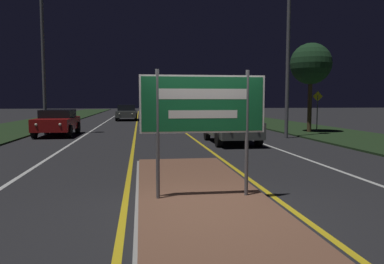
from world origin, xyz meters
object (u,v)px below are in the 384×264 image
car_receding_0 (231,126)px  warning_sign (317,107)px  streetlight_right_near (289,1)px  streetlight_left_near (42,15)px  car_receding_1 (239,116)px  car_approaching_1 (127,112)px  highway_sign (203,109)px  car_receding_3 (198,109)px  car_receding_2 (212,112)px  car_approaching_0 (57,122)px

car_receding_0 → warning_sign: bearing=34.8°
streetlight_right_near → car_receding_0: bearing=-151.4°
streetlight_left_near → car_receding_1: bearing=16.4°
car_receding_1 → car_approaching_1: 13.78m
highway_sign → car_receding_3: bearing=81.3°
car_receding_2 → car_approaching_1: size_ratio=0.98×
streetlight_left_near → warning_sign: 16.21m
car_approaching_1 → warning_sign: warning_sign is taller
car_receding_0 → car_receding_3: bearing=84.0°
streetlight_left_near → car_receding_3: streetlight_left_near is taller
streetlight_right_near → car_receding_1: size_ratio=2.21×
streetlight_right_near → car_approaching_1: bearing=115.3°
streetlight_left_near → car_receding_3: bearing=63.5°
car_receding_2 → car_approaching_1: 8.43m
car_receding_0 → warning_sign: (6.18, 4.30, 0.72)m
streetlight_left_near → car_receding_0: 12.06m
highway_sign → car_receding_0: 9.83m
car_receding_3 → car_receding_1: bearing=-91.2°
streetlight_left_near → car_receding_0: bearing=-29.8°
warning_sign → streetlight_left_near: bearing=176.4°
streetlight_right_near → car_receding_3: 28.84m
highway_sign → car_receding_0: bearing=73.0°
car_receding_2 → car_receding_3: size_ratio=1.02×
car_receding_0 → car_receding_3: 30.16m
streetlight_left_near → car_approaching_1: bearing=75.1°
car_receding_2 → car_approaching_1: bearing=-175.2°
car_receding_1 → car_receding_2: (0.40, 11.93, -0.04)m
car_receding_0 → warning_sign: size_ratio=1.87×
streetlight_left_near → car_approaching_0: (0.74, -0.49, -5.76)m
highway_sign → car_receding_2: highway_sign is taller
highway_sign → streetlight_right_near: bearing=61.1°
streetlight_right_near → car_approaching_0: (-11.78, 2.99, -6.05)m
car_receding_1 → streetlight_left_near: bearing=-163.6°
car_approaching_1 → car_receding_2: bearing=4.8°
streetlight_right_near → car_receding_0: streetlight_right_near is taller
car_receding_2 → car_approaching_0: (-11.57, -15.91, -0.01)m
car_receding_3 → car_approaching_1: bearing=-130.2°
car_receding_0 → car_approaching_1: bearing=104.8°
warning_sign → car_approaching_1: bearing=126.2°
car_approaching_0 → warning_sign: bearing=-1.9°
car_receding_0 → warning_sign: warning_sign is taller
car_receding_3 → streetlight_right_near: bearing=-89.7°
highway_sign → streetlight_right_near: size_ratio=0.24×
car_receding_0 → car_approaching_0: size_ratio=1.07×
car_receding_1 → car_approaching_0: car_receding_1 is taller
car_receding_3 → car_approaching_1: 13.08m
streetlight_left_near → streetlight_right_near: 12.99m
car_approaching_1 → warning_sign: bearing=-53.8°
car_receding_2 → car_receding_3: bearing=89.7°
car_receding_2 → car_approaching_0: car_receding_2 is taller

